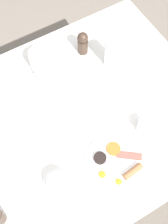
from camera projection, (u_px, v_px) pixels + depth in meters
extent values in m
plane|color=#70665B|center=(84.00, 167.00, 2.04)|extent=(8.00, 8.00, 0.00)
cube|color=silver|center=(84.00, 116.00, 1.38)|extent=(0.97, 1.12, 0.03)
cylinder|color=brown|center=(119.00, 54.00, 2.01)|extent=(0.04, 0.04, 0.73)
cylinder|color=white|center=(116.00, 166.00, 1.25)|extent=(0.27, 0.27, 0.01)
cylinder|color=white|center=(102.00, 175.00, 1.22)|extent=(0.06, 0.06, 0.00)
sphere|color=yellow|center=(102.00, 174.00, 1.21)|extent=(0.03, 0.03, 0.03)
cylinder|color=white|center=(119.00, 182.00, 1.21)|extent=(0.06, 0.06, 0.00)
sphere|color=yellow|center=(119.00, 182.00, 1.20)|extent=(0.02, 0.02, 0.02)
cylinder|color=brown|center=(133.00, 171.00, 1.22)|extent=(0.04, 0.09, 0.03)
cube|color=#B74C42|center=(129.00, 156.00, 1.26)|extent=(0.09, 0.10, 0.01)
cylinder|color=#D16023|center=(114.00, 149.00, 1.27)|extent=(0.06, 0.06, 0.01)
cylinder|color=black|center=(100.00, 158.00, 1.25)|extent=(0.05, 0.05, 0.02)
cylinder|color=white|center=(41.00, 60.00, 1.44)|extent=(0.11, 0.11, 0.10)
cylinder|color=white|center=(40.00, 53.00, 1.39)|extent=(0.08, 0.08, 0.01)
sphere|color=white|center=(40.00, 51.00, 1.38)|extent=(0.02, 0.02, 0.02)
cone|color=white|center=(43.00, 47.00, 1.46)|extent=(0.06, 0.05, 0.05)
torus|color=white|center=(39.00, 70.00, 1.41)|extent=(0.07, 0.05, 0.08)
cylinder|color=white|center=(60.00, 187.00, 1.21)|extent=(0.15, 0.15, 0.01)
cylinder|color=white|center=(60.00, 185.00, 1.18)|extent=(0.09, 0.09, 0.06)
cylinder|color=olive|center=(60.00, 186.00, 1.19)|extent=(0.08, 0.08, 0.04)
torus|color=white|center=(64.00, 197.00, 1.16)|extent=(0.05, 0.01, 0.05)
cylinder|color=white|center=(111.00, 53.00, 1.42)|extent=(0.06, 0.06, 0.15)
cylinder|color=white|center=(145.00, 126.00, 1.30)|extent=(0.06, 0.06, 0.06)
torus|color=white|center=(140.00, 120.00, 1.32)|extent=(0.04, 0.01, 0.04)
cylinder|color=#38281E|center=(83.00, 46.00, 1.48)|extent=(0.05, 0.05, 0.08)
sphere|color=#38281E|center=(83.00, 38.00, 1.43)|extent=(0.05, 0.05, 0.05)
cube|color=white|center=(70.00, 109.00, 1.37)|extent=(0.20, 0.16, 0.01)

